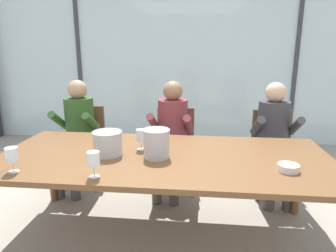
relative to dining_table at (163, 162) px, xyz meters
The scene contains 18 objects.
ground 1.20m from the dining_table, 90.00° to the left, with size 14.00×14.00×0.00m, color #9E9384.
window_glass_panel 2.85m from the dining_table, 90.00° to the left, with size 7.84×0.03×2.60m, color silver.
window_mullion_left 3.33m from the dining_table, 122.61° to the left, with size 0.06×0.06×2.60m, color #38383D.
window_mullion_right 3.33m from the dining_table, 57.39° to the left, with size 0.06×0.06×2.60m, color #38383D.
hillside_vineyard 6.53m from the dining_table, 90.00° to the left, with size 13.84×2.40×2.01m, color #568942.
dining_table is the anchor object (origin of this frame).
chair_near_curtain 1.45m from the dining_table, 136.33° to the left, with size 0.45×0.45×0.90m.
chair_left_of_center 1.00m from the dining_table, 89.02° to the left, with size 0.47×0.47×0.90m.
chair_center 1.47m from the dining_table, 42.45° to the left, with size 0.46×0.46×0.90m.
person_olive_shirt 1.37m from the dining_table, 141.24° to the left, with size 0.48×0.62×1.22m.
person_maroon_top 0.86m from the dining_table, 91.16° to the left, with size 0.49×0.63×1.22m.
person_charcoal_jacket 1.36m from the dining_table, 39.13° to the left, with size 0.48×0.62×1.22m.
ice_bucket_primary 0.47m from the dining_table, behind, with size 0.24×0.24×0.19m.
ice_bucket_secondary 0.18m from the dining_table, 133.03° to the right, with size 0.21×0.21×0.23m.
tasting_bowl 0.93m from the dining_table, 14.22° to the right, with size 0.15×0.15×0.05m, color silver.
wine_glass_by_left_taster 0.63m from the dining_table, 131.22° to the right, with size 0.08×0.08×0.17m.
wine_glass_near_bucket 0.29m from the dining_table, 149.43° to the left, with size 0.08×0.08×0.17m.
wine_glass_center_pour 1.09m from the dining_table, 156.07° to the right, with size 0.08×0.08×0.17m.
Camera 1 is at (0.27, -2.23, 1.54)m, focal length 32.06 mm.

